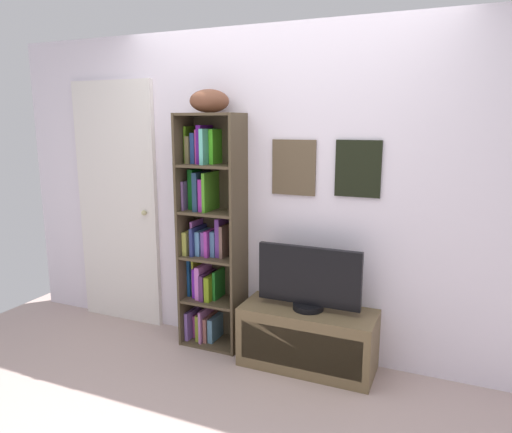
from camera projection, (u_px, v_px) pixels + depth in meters
name	position (u px, v px, depth m)	size (l,w,h in m)	color
ground	(210.00, 430.00, 2.76)	(5.20, 5.20, 0.04)	#AF9790
back_wall	(280.00, 194.00, 3.53)	(4.80, 0.08, 2.44)	white
bookshelf	(209.00, 235.00, 3.68)	(0.48, 0.29, 1.82)	#493C29
football	(209.00, 101.00, 3.43)	(0.29, 0.17, 0.17)	brown
tv_stand	(307.00, 338.00, 3.40)	(0.96, 0.40, 0.44)	brown
television	(309.00, 279.00, 3.31)	(0.74, 0.22, 0.46)	black
door	(117.00, 205.00, 4.09)	(0.81, 0.09, 2.09)	silver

